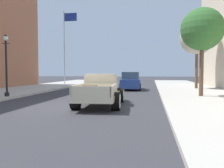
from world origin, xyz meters
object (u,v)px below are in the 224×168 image
(street_tree_second, at_px, (197,38))
(car_background_blue, at_px, (130,81))
(street_tree_nearest, at_px, (202,30))
(hotrod_truck_cream, at_px, (101,90))
(flagpole, at_px, (66,39))
(street_lamp_near, at_px, (6,60))

(street_tree_second, bearing_deg, car_background_blue, -172.44)
(car_background_blue, relative_size, street_tree_nearest, 0.80)
(hotrod_truck_cream, relative_size, car_background_blue, 1.14)
(flagpole, bearing_deg, street_lamp_near, -83.38)
(street_lamp_near, height_order, flagpole, flagpole)
(street_lamp_near, height_order, street_tree_nearest, street_tree_nearest)
(car_background_blue, bearing_deg, street_tree_nearest, -51.22)
(hotrod_truck_cream, relative_size, street_tree_nearest, 0.91)
(street_lamp_near, bearing_deg, flagpole, 96.62)
(street_tree_second, bearing_deg, street_tree_nearest, -98.01)
(car_background_blue, bearing_deg, hotrod_truck_cream, -93.39)
(street_tree_second, bearing_deg, street_lamp_near, -144.51)
(hotrod_truck_cream, distance_m, street_tree_second, 13.42)
(car_background_blue, bearing_deg, street_tree_second, 7.56)
(flagpole, bearing_deg, hotrod_truck_cream, -64.10)
(street_lamp_near, distance_m, flagpole, 15.54)
(flagpole, height_order, street_tree_second, flagpole)
(street_lamp_near, relative_size, street_tree_nearest, 0.70)
(hotrod_truck_cream, xyz_separation_m, street_tree_second, (6.62, 10.96, 4.03))
(car_background_blue, height_order, street_tree_second, street_tree_second)
(car_background_blue, height_order, street_tree_nearest, street_tree_nearest)
(flagpole, relative_size, street_tree_nearest, 1.66)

